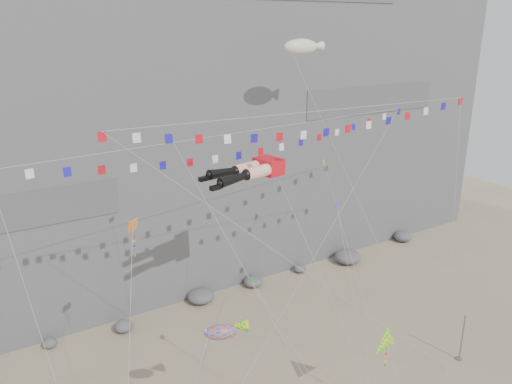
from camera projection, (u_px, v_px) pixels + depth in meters
The scene contains 14 objects.
cliff at pixel (132, 33), 53.19m from camera, with size 80.00×28.00×50.00m, color slate.
talus_boulders at pixel (201, 296), 48.73m from camera, with size 60.00×3.00×1.20m, color #5E5E63, non-canonical shape.
anchor_pole_right at pixel (462, 338), 39.78m from camera, with size 0.12×0.12×4.10m, color slate.
legs_kite at pixel (251, 171), 34.30m from camera, with size 6.81×15.47×21.62m.
flag_banner_upper at pixel (250, 131), 35.91m from camera, with size 34.12×15.00×27.09m.
flag_banner_lower at pixel (316, 112), 32.47m from camera, with size 27.42×6.20×23.26m.
harlequin_kite at pixel (133, 227), 29.42m from camera, with size 5.14×8.85×17.03m.
fish_windsock at pixel (221, 333), 28.41m from camera, with size 8.43×5.21×11.95m.
delta_kite at pixel (387, 343), 32.13m from camera, with size 2.33×4.92×8.14m.
blimp_windsock at pixel (301, 47), 41.94m from camera, with size 5.98×14.38×27.84m.
small_kite_a at pixel (176, 147), 32.65m from camera, with size 5.92×14.44×23.89m.
small_kite_b at pixel (338, 210), 39.74m from camera, with size 6.66×13.06×18.28m.
small_kite_c at pixel (254, 285), 31.58m from camera, with size 4.24×8.17×13.26m.
small_kite_d at pixel (326, 169), 42.04m from camera, with size 6.16×16.86×22.58m.
Camera 1 is at (-17.91, -22.51, 25.62)m, focal length 35.00 mm.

